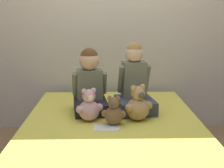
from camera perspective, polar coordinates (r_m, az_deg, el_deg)
wall_behind_bed at (r=3.70m, az=-0.34°, el=10.75°), size 8.00×0.06×2.50m
bed at (r=2.84m, az=0.08°, el=-11.05°), size 1.53×1.94×0.48m
child_on_left at (r=2.92m, az=-4.09°, el=-0.12°), size 0.35×0.43×0.60m
child_on_right at (r=2.93m, az=4.13°, el=-0.21°), size 0.39×0.44×0.65m
teddy_bear_held_by_left_child at (r=2.69m, az=-4.20°, el=-4.24°), size 0.23×0.18×0.29m
teddy_bear_held_by_right_child at (r=2.70m, az=4.75°, el=-3.92°), size 0.25×0.20×0.32m
teddy_bear_between_children at (r=2.60m, az=0.32°, el=-5.24°), size 0.20×0.16×0.25m
sign_card at (r=2.56m, az=-1.00°, el=-7.96°), size 0.21×0.15×0.00m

